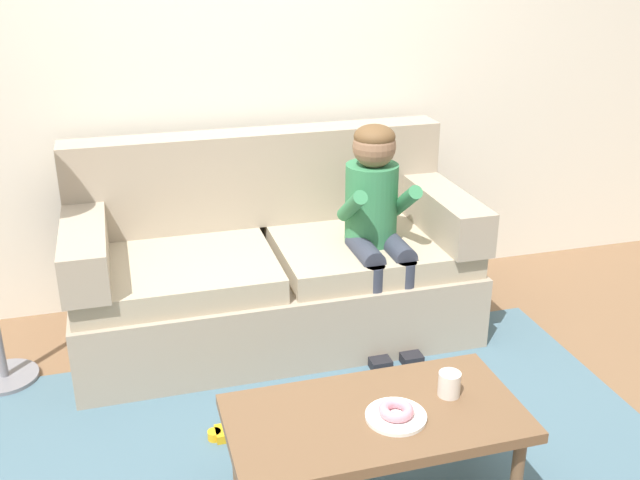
# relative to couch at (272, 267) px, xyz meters

# --- Properties ---
(ground) EXTENTS (10.00, 10.00, 0.00)m
(ground) POSITION_rel_couch_xyz_m (-0.01, -0.85, -0.35)
(ground) COLOR brown
(wall_back) EXTENTS (8.00, 0.10, 2.80)m
(wall_back) POSITION_rel_couch_xyz_m (-0.01, 0.55, 1.05)
(wall_back) COLOR silver
(wall_back) RESTS_ON ground
(area_rug) EXTENTS (2.73, 1.86, 0.01)m
(area_rug) POSITION_rel_couch_xyz_m (-0.01, -1.10, -0.35)
(area_rug) COLOR #476675
(area_rug) RESTS_ON ground
(couch) EXTENTS (1.97, 0.90, 0.99)m
(couch) POSITION_rel_couch_xyz_m (0.00, 0.00, 0.00)
(couch) COLOR tan
(couch) RESTS_ON ground
(coffee_table) EXTENTS (1.02, 0.52, 0.41)m
(coffee_table) POSITION_rel_couch_xyz_m (0.06, -1.39, 0.01)
(coffee_table) COLOR brown
(coffee_table) RESTS_ON ground
(person_child) EXTENTS (0.34, 0.58, 1.10)m
(person_child) POSITION_rel_couch_xyz_m (0.48, -0.21, 0.32)
(person_child) COLOR #337A4C
(person_child) RESTS_ON ground
(plate) EXTENTS (0.21, 0.21, 0.01)m
(plate) POSITION_rel_couch_xyz_m (0.12, -1.44, 0.06)
(plate) COLOR white
(plate) RESTS_ON coffee_table
(donut) EXTENTS (0.16, 0.16, 0.04)m
(donut) POSITION_rel_couch_xyz_m (0.12, -1.44, 0.09)
(donut) COLOR pink
(donut) RESTS_ON plate
(mug) EXTENTS (0.08, 0.08, 0.09)m
(mug) POSITION_rel_couch_xyz_m (0.35, -1.36, 0.10)
(mug) COLOR silver
(mug) RESTS_ON coffee_table
(toy_controller) EXTENTS (0.23, 0.09, 0.05)m
(toy_controller) POSITION_rel_couch_xyz_m (-0.35, -0.86, -0.33)
(toy_controller) COLOR gold
(toy_controller) RESTS_ON ground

